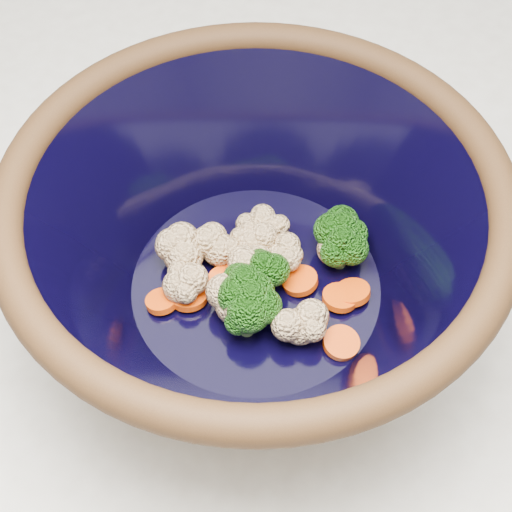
# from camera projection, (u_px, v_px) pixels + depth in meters

# --- Properties ---
(ground) EXTENTS (3.00, 3.00, 0.00)m
(ground) POSITION_uv_depth(u_px,v_px,m) (252.00, 500.00, 1.41)
(ground) COLOR #9E7A54
(ground) RESTS_ON ground
(counter) EXTENTS (1.20, 1.20, 0.90)m
(counter) POSITION_uv_depth(u_px,v_px,m) (250.00, 403.00, 1.04)
(counter) COLOR beige
(counter) RESTS_ON ground
(mixing_bowl) EXTENTS (0.44, 0.44, 0.16)m
(mixing_bowl) POSITION_uv_depth(u_px,v_px,m) (256.00, 244.00, 0.54)
(mixing_bowl) COLOR black
(mixing_bowl) RESTS_ON counter
(vegetable_pile) EXTENTS (0.18, 0.13, 0.05)m
(vegetable_pile) POSITION_uv_depth(u_px,v_px,m) (264.00, 271.00, 0.56)
(vegetable_pile) COLOR #608442
(vegetable_pile) RESTS_ON mixing_bowl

